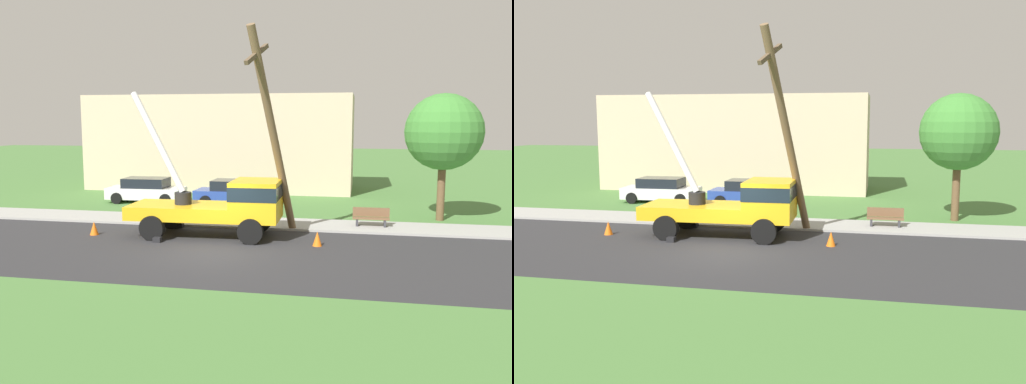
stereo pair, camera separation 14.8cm
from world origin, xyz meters
TOP-DOWN VIEW (x-y plane):
  - ground_plane at (0.00, 12.00)m, footprint 120.00×120.00m
  - road_asphalt at (0.00, 0.00)m, footprint 80.00×8.40m
  - sidewalk_strip at (0.00, 5.48)m, footprint 80.00×2.56m
  - utility_truck at (-0.21, 2.64)m, footprint 6.83×3.21m
  - leaning_utility_pole at (1.78, 2.55)m, footprint 1.47×4.34m
  - traffic_cone_ahead at (3.64, 1.70)m, footprint 0.36×0.36m
  - traffic_cone_behind at (-5.66, 1.85)m, footprint 0.36×0.36m
  - parked_sedan_white at (-7.06, 10.64)m, footprint 4.46×2.12m
  - parked_sedan_blue at (-1.72, 10.51)m, footprint 4.41×2.04m
  - park_bench at (5.68, 5.55)m, footprint 1.60×0.45m
  - roadside_tree_near at (8.93, 8.09)m, footprint 3.59×3.59m
  - lowrise_building_backdrop at (-4.44, 17.95)m, footprint 18.00×6.00m

SIDE VIEW (x-z plane):
  - ground_plane at x=0.00m, z-range 0.00..0.00m
  - road_asphalt at x=0.00m, z-range 0.00..0.01m
  - sidewalk_strip at x=0.00m, z-range 0.00..0.10m
  - traffic_cone_ahead at x=3.64m, z-range 0.00..0.56m
  - traffic_cone_behind at x=-5.66m, z-range 0.00..0.56m
  - park_bench at x=5.68m, z-range 0.01..0.91m
  - parked_sedan_white at x=-7.06m, z-range 0.00..1.42m
  - parked_sedan_blue at x=-1.72m, z-range 0.00..1.42m
  - utility_truck at x=-0.21m, z-range -1.58..4.40m
  - lowrise_building_backdrop at x=-4.44m, z-range 0.00..6.40m
  - roadside_tree_near at x=8.93m, z-range 1.18..7.18m
  - leaning_utility_pole at x=1.78m, z-range 0.08..8.31m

